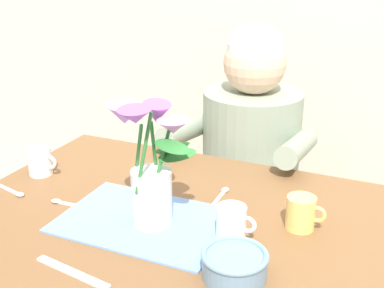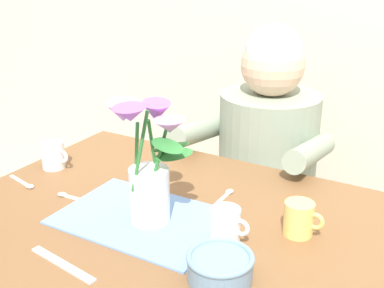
% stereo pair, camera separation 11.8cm
% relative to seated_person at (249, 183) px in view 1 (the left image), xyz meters
% --- Properties ---
extents(dining_table, '(1.20, 0.80, 0.74)m').
position_rel_seated_person_xyz_m(dining_table, '(0.05, -0.62, 0.08)').
color(dining_table, brown).
rests_on(dining_table, ground_plane).
extents(seated_person, '(0.45, 0.47, 1.14)m').
position_rel_seated_person_xyz_m(seated_person, '(0.00, 0.00, 0.00)').
color(seated_person, '#4C4C56').
rests_on(seated_person, ground_plane).
extents(striped_placemat, '(0.40, 0.28, 0.00)m').
position_rel_seated_person_xyz_m(striped_placemat, '(-0.06, -0.66, 0.18)').
color(striped_placemat, '#6B93D1').
rests_on(striped_placemat, dining_table).
extents(flower_vase, '(0.22, 0.20, 0.31)m').
position_rel_seated_person_xyz_m(flower_vase, '(-0.04, -0.66, 0.33)').
color(flower_vase, silver).
rests_on(flower_vase, dining_table).
extents(ceramic_bowl, '(0.14, 0.14, 0.06)m').
position_rel_seated_person_xyz_m(ceramic_bowl, '(0.21, -0.78, 0.21)').
color(ceramic_bowl, '#6689A8').
rests_on(ceramic_bowl, dining_table).
extents(dinner_knife, '(0.19, 0.05, 0.00)m').
position_rel_seated_person_xyz_m(dinner_knife, '(-0.09, -0.90, 0.18)').
color(dinner_knife, silver).
rests_on(dinner_knife, dining_table).
extents(tea_cup, '(0.09, 0.07, 0.08)m').
position_rel_seated_person_xyz_m(tea_cup, '(-0.47, -0.54, 0.22)').
color(tea_cup, silver).
rests_on(tea_cup, dining_table).
extents(ceramic_mug, '(0.09, 0.07, 0.08)m').
position_rel_seated_person_xyz_m(ceramic_mug, '(0.29, -0.54, 0.22)').
color(ceramic_mug, '#E5C666').
rests_on(ceramic_mug, dining_table).
extents(coffee_cup, '(0.09, 0.07, 0.08)m').
position_rel_seated_person_xyz_m(coffee_cup, '(0.16, -0.65, 0.22)').
color(coffee_cup, silver).
rests_on(coffee_cup, dining_table).
extents(spoon_0, '(0.12, 0.04, 0.01)m').
position_rel_seated_person_xyz_m(spoon_0, '(-0.45, -0.67, 0.18)').
color(spoon_0, silver).
rests_on(spoon_0, dining_table).
extents(spoon_1, '(0.12, 0.02, 0.01)m').
position_rel_seated_person_xyz_m(spoon_1, '(-0.29, -0.67, 0.18)').
color(spoon_1, silver).
rests_on(spoon_1, dining_table).
extents(spoon_2, '(0.02, 0.12, 0.01)m').
position_rel_seated_person_xyz_m(spoon_2, '(0.06, -0.46, 0.18)').
color(spoon_2, silver).
rests_on(spoon_2, dining_table).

